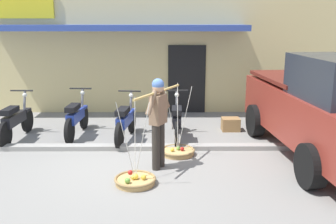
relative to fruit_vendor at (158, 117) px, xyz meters
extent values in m
plane|color=gray|center=(-0.43, 0.35, -0.98)|extent=(90.00, 90.00, 0.00)
cube|color=gray|center=(-0.43, 1.05, -0.93)|extent=(20.00, 0.24, 0.10)
cylinder|color=#2D2823|center=(-0.04, -0.08, -0.55)|extent=(0.15, 0.15, 0.86)
cylinder|color=#2D2823|center=(0.04, 0.08, -0.55)|extent=(0.15, 0.15, 0.86)
cube|color=#84664C|center=(0.00, 0.00, 0.15)|extent=(0.34, 0.39, 0.54)
sphere|color=tan|center=(0.00, 0.00, 0.56)|extent=(0.21, 0.21, 0.21)
sphere|color=#4C70B2|center=(0.00, 0.00, 0.61)|extent=(0.22, 0.22, 0.22)
cylinder|color=#84664C|center=(-0.11, -0.21, 0.32)|extent=(0.24, 0.34, 0.43)
cylinder|color=#84664C|center=(0.11, 0.21, 0.32)|extent=(0.24, 0.34, 0.43)
cylinder|color=tan|center=(0.00, 0.00, 0.47)|extent=(0.81, 1.47, 0.04)
cylinder|color=tan|center=(-0.38, -0.72, -0.93)|extent=(0.67, 0.67, 0.09)
torus|color=olive|center=(-0.38, -0.72, -0.88)|extent=(0.71, 0.71, 0.05)
sphere|color=gold|center=(-0.24, -0.75, -0.84)|extent=(0.09, 0.09, 0.09)
sphere|color=gold|center=(-0.41, -0.75, -0.85)|extent=(0.08, 0.08, 0.08)
sphere|color=#6AA43E|center=(-0.49, -0.90, -0.84)|extent=(0.10, 0.10, 0.10)
sphere|color=yellow|center=(-0.38, -0.74, -0.84)|extent=(0.10, 0.10, 0.10)
sphere|color=#B1201C|center=(-0.47, -0.67, -0.79)|extent=(0.09, 0.09, 0.09)
cylinder|color=silver|center=(-0.38, -0.57, -0.21)|extent=(0.01, 0.32, 1.36)
cylinder|color=silver|center=(-0.52, -0.80, -0.21)|extent=(0.28, 0.17, 1.36)
cylinder|color=silver|center=(-0.25, -0.80, -0.21)|extent=(0.28, 0.17, 1.36)
cylinder|color=tan|center=(0.38, 0.72, -0.93)|extent=(0.67, 0.67, 0.09)
torus|color=olive|center=(0.38, 0.72, -0.88)|extent=(0.71, 0.71, 0.05)
sphere|color=#AE201B|center=(0.48, 0.69, -0.85)|extent=(0.08, 0.08, 0.08)
sphere|color=#78BA47|center=(0.40, 0.75, -0.85)|extent=(0.08, 0.08, 0.08)
sphere|color=yellow|center=(0.27, 0.65, -0.85)|extent=(0.08, 0.08, 0.08)
sphere|color=#7ABD48|center=(0.39, 0.74, -0.85)|extent=(0.08, 0.08, 0.08)
cylinder|color=silver|center=(0.38, 0.88, -0.21)|extent=(0.01, 0.32, 1.36)
cylinder|color=silver|center=(0.25, 0.65, -0.21)|extent=(0.28, 0.17, 1.36)
cylinder|color=silver|center=(0.52, 0.65, -0.21)|extent=(0.28, 0.17, 1.36)
cylinder|color=black|center=(-3.29, 2.42, -0.69)|extent=(0.10, 0.58, 0.58)
cylinder|color=black|center=(-3.34, 1.18, -0.69)|extent=(0.10, 0.58, 0.58)
cube|color=black|center=(-3.29, 2.42, -0.43)|extent=(0.15, 0.29, 0.06)
cube|color=black|center=(-3.32, 1.70, -0.47)|extent=(0.24, 0.91, 0.24)
cube|color=black|center=(-3.33, 1.52, -0.23)|extent=(0.24, 0.57, 0.12)
cylinder|color=slate|center=(-3.29, 2.32, -0.30)|extent=(0.07, 0.30, 0.76)
cylinder|color=black|center=(-3.30, 2.24, 0.09)|extent=(0.54, 0.06, 0.04)
sphere|color=silver|center=(-3.29, 2.40, -0.05)|extent=(0.11, 0.11, 0.11)
cylinder|color=black|center=(-1.94, 2.69, -0.69)|extent=(0.11, 0.58, 0.58)
cylinder|color=black|center=(-2.01, 1.45, -0.69)|extent=(0.11, 0.58, 0.58)
cube|color=navy|center=(-1.94, 2.69, -0.43)|extent=(0.16, 0.29, 0.06)
cube|color=navy|center=(-1.98, 1.97, -0.47)|extent=(0.25, 0.91, 0.24)
cube|color=black|center=(-1.99, 1.79, -0.23)|extent=(0.25, 0.57, 0.12)
cylinder|color=slate|center=(-1.95, 2.59, -0.30)|extent=(0.08, 0.30, 0.76)
cylinder|color=black|center=(-1.95, 2.51, 0.09)|extent=(0.54, 0.07, 0.04)
sphere|color=silver|center=(-1.94, 2.67, -0.05)|extent=(0.11, 0.11, 0.11)
cylinder|color=black|center=(-0.69, 2.34, -0.69)|extent=(0.16, 0.59, 0.58)
cylinder|color=black|center=(-0.86, 1.11, -0.69)|extent=(0.16, 0.59, 0.58)
cube|color=navy|center=(-0.69, 2.34, -0.43)|extent=(0.18, 0.30, 0.06)
cube|color=navy|center=(-0.79, 1.62, -0.47)|extent=(0.32, 0.92, 0.24)
cube|color=black|center=(-0.81, 1.44, -0.23)|extent=(0.29, 0.58, 0.12)
cylinder|color=slate|center=(-0.71, 2.24, -0.30)|extent=(0.10, 0.30, 0.76)
cylinder|color=black|center=(-0.72, 2.16, 0.09)|extent=(0.54, 0.11, 0.04)
sphere|color=silver|center=(-0.69, 2.32, -0.05)|extent=(0.11, 0.11, 0.11)
cylinder|color=black|center=(0.42, 2.41, -0.69)|extent=(0.10, 0.58, 0.58)
cylinder|color=black|center=(0.37, 1.17, -0.69)|extent=(0.10, 0.58, 0.58)
cube|color=black|center=(0.42, 2.41, -0.43)|extent=(0.15, 0.28, 0.06)
cube|color=black|center=(0.39, 1.69, -0.47)|extent=(0.23, 0.91, 0.24)
cube|color=black|center=(0.39, 1.51, -0.23)|extent=(0.24, 0.57, 0.12)
cylinder|color=slate|center=(0.41, 2.31, -0.30)|extent=(0.07, 0.30, 0.76)
cylinder|color=black|center=(0.41, 2.23, 0.09)|extent=(0.54, 0.05, 0.04)
sphere|color=silver|center=(0.42, 2.39, -0.05)|extent=(0.11, 0.11, 0.11)
cube|color=maroon|center=(3.34, 0.64, -0.12)|extent=(2.26, 4.83, 0.96)
cube|color=maroon|center=(3.26, 1.69, 0.46)|extent=(1.98, 2.48, 0.08)
cylinder|color=black|center=(2.51, -0.89, -0.60)|extent=(0.32, 0.78, 0.76)
cylinder|color=black|center=(4.17, 2.17, -0.60)|extent=(0.32, 0.78, 0.76)
cylinder|color=black|center=(2.28, 2.02, -0.60)|extent=(0.32, 0.78, 0.76)
cube|color=#DBC684|center=(-1.18, 6.94, 1.12)|extent=(13.00, 5.00, 4.20)
cube|color=#334CA3|center=(-1.18, 3.94, 1.52)|extent=(7.15, 1.00, 0.16)
cube|color=yellow|center=(-4.11, 4.39, 2.22)|extent=(2.20, 0.08, 0.90)
cube|color=black|center=(0.77, 4.42, 0.02)|extent=(1.10, 0.06, 2.00)
cube|color=olive|center=(1.77, 2.47, -0.82)|extent=(0.44, 0.36, 0.32)
camera|label=1|loc=(0.12, -6.69, 1.73)|focal=40.58mm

